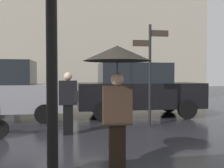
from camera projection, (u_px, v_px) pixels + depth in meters
pedestrian_with_umbrella at (117, 69)px, 3.92m from camera, size 1.06×1.06×1.99m
pedestrian_with_bag at (69, 99)px, 6.42m from camera, size 0.49×0.24×1.60m
parked_car_left at (2, 90)px, 8.57m from camera, size 4.40×2.02×2.02m
parked_car_distant at (138, 89)px, 9.33m from camera, size 4.55×1.87×1.96m
street_signpost at (150, 65)px, 7.40m from camera, size 1.08×0.08×3.01m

